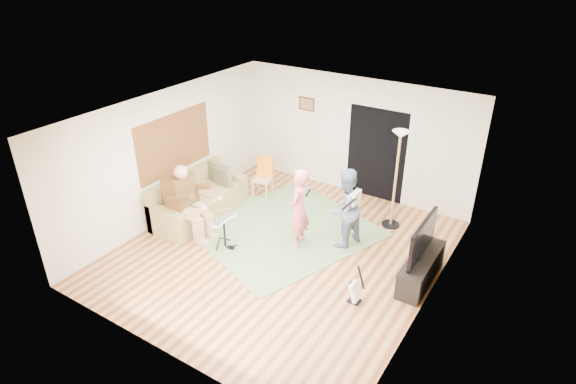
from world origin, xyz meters
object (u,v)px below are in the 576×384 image
object	(u,v)px
singer	(298,209)
tv_cabinet	(421,269)
sofa	(196,202)
guitarist	(345,208)
television	(423,238)
torchiere_lamp	(398,163)
dining_chair	(263,182)
guitar_spare	(355,292)
drum_kit	(225,234)

from	to	relation	value
singer	tv_cabinet	distance (m)	2.43
sofa	tv_cabinet	size ratio (longest dim) A/B	1.57
sofa	singer	world-z (taller)	singer
guitarist	television	size ratio (longest dim) A/B	1.32
torchiere_lamp	singer	bearing A→B (deg)	-127.05
sofa	dining_chair	bearing A→B (deg)	64.63
dining_chair	television	xyz separation A→B (m)	(4.04, -1.14, 0.52)
sofa	dining_chair	world-z (taller)	dining_chair
tv_cabinet	guitar_spare	bearing A→B (deg)	-122.63
dining_chair	tv_cabinet	bearing A→B (deg)	-26.53
sofa	tv_cabinet	bearing A→B (deg)	4.06
guitar_spare	tv_cabinet	bearing A→B (deg)	57.37
sofa	television	world-z (taller)	television
torchiere_lamp	tv_cabinet	bearing A→B (deg)	-52.84
sofa	guitarist	distance (m)	3.26
tv_cabinet	dining_chair	bearing A→B (deg)	164.39
guitar_spare	dining_chair	bearing A→B (deg)	146.43
dining_chair	drum_kit	bearing A→B (deg)	-85.37
guitarist	television	xyz separation A→B (m)	(1.59, -0.31, 0.06)
guitarist	guitar_spare	bearing A→B (deg)	50.48
guitar_spare	tv_cabinet	distance (m)	1.31
singer	torchiere_lamp	bearing A→B (deg)	129.64
guitar_spare	torchiere_lamp	size ratio (longest dim) A/B	0.35
singer	guitar_spare	bearing A→B (deg)	47.25
sofa	guitar_spare	xyz separation A→B (m)	(4.09, -0.76, -0.09)
guitar_spare	torchiere_lamp	world-z (taller)	torchiere_lamp
sofa	dining_chair	distance (m)	1.64
sofa	drum_kit	distance (m)	1.45
guitar_spare	torchiere_lamp	bearing A→B (deg)	99.06
sofa	guitar_spare	distance (m)	4.16
drum_kit	guitar_spare	xyz separation A→B (m)	(2.79, -0.11, -0.08)
drum_kit	dining_chair	size ratio (longest dim) A/B	0.70
guitarist	torchiere_lamp	world-z (taller)	torchiere_lamp
torchiere_lamp	television	distance (m)	1.91
guitar_spare	torchiere_lamp	xyz separation A→B (m)	(-0.41, 2.58, 1.21)
guitarist	tv_cabinet	distance (m)	1.76
torchiere_lamp	tv_cabinet	distance (m)	2.19
tv_cabinet	television	world-z (taller)	television
drum_kit	tv_cabinet	distance (m)	3.64
drum_kit	guitar_spare	distance (m)	2.80
tv_cabinet	guitarist	bearing A→B (deg)	169.19
sofa	drum_kit	xyz separation A→B (m)	(1.30, -0.65, -0.01)
tv_cabinet	television	bearing A→B (deg)	180.00
guitarist	drum_kit	bearing A→B (deg)	-37.87
television	guitar_spare	bearing A→B (deg)	-120.75
sofa	tv_cabinet	xyz separation A→B (m)	(4.80, 0.34, -0.05)
singer	torchiere_lamp	size ratio (longest dim) A/B	0.77
drum_kit	torchiere_lamp	size ratio (longest dim) A/B	0.32
guitar_spare	drum_kit	bearing A→B (deg)	177.68
drum_kit	singer	bearing A→B (deg)	35.75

